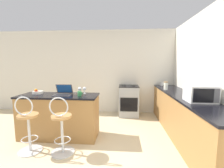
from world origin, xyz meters
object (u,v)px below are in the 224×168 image
mug_green (80,94)px  fruit_bowl (37,92)px  mug_white (162,84)px  wine_glass_tall (84,89)px  laptop (63,92)px  bar_stool_near (28,126)px  bar_stool_far (62,127)px  storage_jar (166,86)px  wine_glass_short (80,89)px  microwave (200,94)px  stove_range (129,101)px

mug_green → fruit_bowl: 1.00m
mug_white → wine_glass_tall: 2.42m
laptop → mug_green: bearing=-14.9°
bar_stool_near → bar_stool_far: bearing=0.0°
storage_jar → mug_green: bearing=-154.6°
bar_stool_near → mug_white: bearing=38.1°
bar_stool_near → wine_glass_short: wine_glass_short is taller
mug_white → fruit_bowl: bearing=-153.5°
bar_stool_far → microwave: bearing=5.3°
wine_glass_short → laptop: bearing=-159.4°
microwave → fruit_bowl: size_ratio=2.05×
mug_green → mug_white: mug_green is taller
wine_glass_short → mug_green: size_ratio=1.50×
bar_stool_near → stove_range: (1.80, 2.08, -0.02)m
mug_green → stove_range: bearing=56.8°
wine_glass_short → storage_jar: 2.10m
storage_jar → wine_glass_tall: storage_jar is taller
storage_jar → mug_white: size_ratio=1.97×
bar_stool_far → fruit_bowl: fruit_bowl is taller
bar_stool_far → stove_range: 2.40m
storage_jar → mug_white: (0.09, 0.76, -0.06)m
bar_stool_near → fruit_bowl: bearing=107.0°
storage_jar → fruit_bowl: bearing=-165.8°
storage_jar → wine_glass_tall: size_ratio=1.42×
storage_jar → laptop: bearing=-160.6°
fruit_bowl → bar_stool_far: bearing=-40.5°
microwave → mug_green: 2.18m
laptop → wine_glass_tall: size_ratio=2.39×
bar_stool_far → bar_stool_near: bearing=180.0°
wine_glass_short → bar_stool_far: bearing=-99.0°
microwave → bar_stool_far: bearing=-174.7°
microwave → storage_jar: 1.23m
laptop → storage_jar: (2.30, 0.81, 0.05)m
laptop → fruit_bowl: bearing=172.8°
microwave → stove_range: 2.26m
bar_stool_far → mug_white: bar_stool_far is taller
storage_jar → wine_glass_tall: (-1.89, -0.63, -0.00)m
bar_stool_near → storage_jar: storage_jar is taller
microwave → wine_glass_short: 2.27m
bar_stool_near → mug_white: bar_stool_near is taller
wine_glass_short → stove_range: bearing=51.1°
microwave → wine_glass_tall: bearing=164.8°
bar_stool_near → storage_jar: size_ratio=4.91×
storage_jar → mug_white: storage_jar is taller
stove_range → wine_glass_tall: wine_glass_tall is taller
mug_green → fruit_bowl: bearing=169.8°
bar_stool_near → mug_white: size_ratio=9.66×
bar_stool_near → laptop: size_ratio=2.92×
bar_stool_near → microwave: 2.99m
bar_stool_far → microwave: 2.41m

